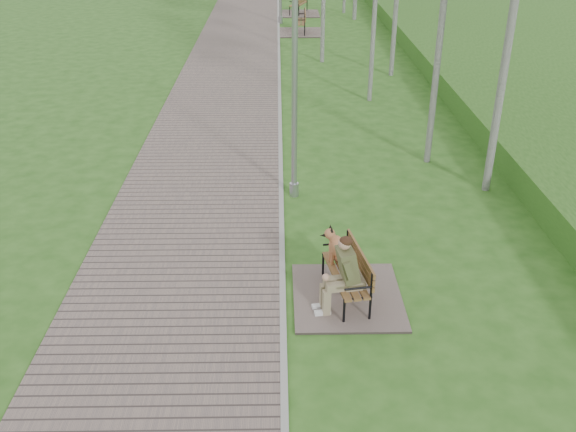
{
  "coord_description": "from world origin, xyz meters",
  "views": [
    {
      "loc": [
        -0.05,
        -13.8,
        5.91
      ],
      "look_at": [
        0.1,
        -4.4,
        1.06
      ],
      "focal_mm": 40.0,
      "sensor_mm": 36.0,
      "label": 1
    }
  ],
  "objects": [
    {
      "name": "ground",
      "position": [
        0.0,
        0.0,
        0.0
      ],
      "size": [
        120.0,
        120.0,
        0.0
      ],
      "primitive_type": "plane",
      "color": "#2B5A1A",
      "rests_on": "ground"
    },
    {
      "name": "walkway",
      "position": [
        -1.75,
        21.5,
        0.02
      ],
      "size": [
        3.5,
        67.0,
        0.04
      ],
      "primitive_type": "cube",
      "color": "#71605B",
      "rests_on": "ground"
    },
    {
      "name": "kerb",
      "position": [
        0.0,
        21.5,
        0.03
      ],
      "size": [
        0.1,
        67.0,
        0.05
      ],
      "primitive_type": "cube",
      "color": "#999993",
      "rests_on": "ground"
    },
    {
      "name": "embankment",
      "position": [
        12.0,
        20.0,
        0.0
      ],
      "size": [
        14.0,
        70.0,
        1.6
      ],
      "primitive_type": "cube",
      "color": "#518B33",
      "rests_on": "ground"
    },
    {
      "name": "bench_main",
      "position": [
        0.95,
        -5.27,
        0.42
      ],
      "size": [
        1.74,
        1.93,
        1.51
      ],
      "color": "#71605B",
      "rests_on": "ground"
    },
    {
      "name": "bench_second",
      "position": [
        0.94,
        15.74,
        0.23
      ],
      "size": [
        2.0,
        2.22,
        1.23
      ],
      "color": "#71605B",
      "rests_on": "ground"
    },
    {
      "name": "bench_third",
      "position": [
        1.05,
        20.54,
        0.24
      ],
      "size": [
        2.04,
        2.27,
        1.25
      ],
      "color": "#71605B",
      "rests_on": "ground"
    },
    {
      "name": "lamp_post_near",
      "position": [
        0.28,
        -1.39,
        2.37
      ],
      "size": [
        0.2,
        0.2,
        5.07
      ],
      "color": "#94969B",
      "rests_on": "ground"
    }
  ]
}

